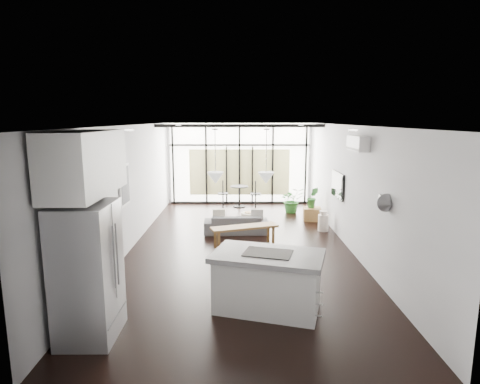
{
  "coord_description": "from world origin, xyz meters",
  "views": [
    {
      "loc": [
        -0.04,
        -8.92,
        2.94
      ],
      "look_at": [
        0.0,
        0.3,
        1.25
      ],
      "focal_mm": 30.0,
      "sensor_mm": 36.0,
      "label": 1
    }
  ],
  "objects_px": {
    "island": "(268,281)",
    "sofa": "(236,221)",
    "tv": "(338,185)",
    "milk_can": "(323,221)",
    "pouf": "(249,219)",
    "console_bench": "(245,236)",
    "fridge": "(88,272)"
  },
  "relations": [
    {
      "from": "island",
      "to": "sofa",
      "type": "relative_size",
      "value": 1.01
    },
    {
      "from": "sofa",
      "to": "tv",
      "type": "xyz_separation_m",
      "value": [
        2.56,
        -0.2,
        0.98
      ]
    },
    {
      "from": "sofa",
      "to": "tv",
      "type": "distance_m",
      "value": 2.75
    },
    {
      "from": "sofa",
      "to": "tv",
      "type": "relative_size",
      "value": 1.51
    },
    {
      "from": "sofa",
      "to": "milk_can",
      "type": "relative_size",
      "value": 3.03
    },
    {
      "from": "pouf",
      "to": "tv",
      "type": "bearing_deg",
      "value": -23.89
    },
    {
      "from": "island",
      "to": "pouf",
      "type": "xyz_separation_m",
      "value": [
        -0.16,
        5.05,
        -0.28
      ]
    },
    {
      "from": "island",
      "to": "console_bench",
      "type": "relative_size",
      "value": 1.07
    },
    {
      "from": "sofa",
      "to": "pouf",
      "type": "xyz_separation_m",
      "value": [
        0.36,
        0.78,
        -0.15
      ]
    },
    {
      "from": "island",
      "to": "fridge",
      "type": "relative_size",
      "value": 0.9
    },
    {
      "from": "fridge",
      "to": "pouf",
      "type": "relative_size",
      "value": 4.19
    },
    {
      "from": "sofa",
      "to": "milk_can",
      "type": "height_order",
      "value": "sofa"
    },
    {
      "from": "milk_can",
      "to": "sofa",
      "type": "bearing_deg",
      "value": -175.46
    },
    {
      "from": "pouf",
      "to": "milk_can",
      "type": "bearing_deg",
      "value": -16.87
    },
    {
      "from": "console_bench",
      "to": "milk_can",
      "type": "xyz_separation_m",
      "value": [
        2.12,
        1.36,
        0.02
      ]
    },
    {
      "from": "island",
      "to": "sofa",
      "type": "distance_m",
      "value": 4.3
    },
    {
      "from": "island",
      "to": "fridge",
      "type": "distance_m",
      "value": 2.63
    },
    {
      "from": "pouf",
      "to": "tv",
      "type": "distance_m",
      "value": 2.66
    },
    {
      "from": "console_bench",
      "to": "tv",
      "type": "bearing_deg",
      "value": 3.57
    },
    {
      "from": "island",
      "to": "tv",
      "type": "bearing_deg",
      "value": 79.52
    },
    {
      "from": "console_bench",
      "to": "pouf",
      "type": "height_order",
      "value": "console_bench"
    },
    {
      "from": "tv",
      "to": "fridge",
      "type": "bearing_deg",
      "value": -132.93
    },
    {
      "from": "tv",
      "to": "milk_can",
      "type": "bearing_deg",
      "value": 122.35
    },
    {
      "from": "pouf",
      "to": "fridge",
      "type": "bearing_deg",
      "value": -111.63
    },
    {
      "from": "console_bench",
      "to": "pouf",
      "type": "relative_size",
      "value": 3.51
    },
    {
      "from": "fridge",
      "to": "tv",
      "type": "distance_m",
      "value": 6.63
    },
    {
      "from": "island",
      "to": "milk_can",
      "type": "bearing_deg",
      "value": 84.13
    },
    {
      "from": "island",
      "to": "pouf",
      "type": "height_order",
      "value": "island"
    },
    {
      "from": "milk_can",
      "to": "console_bench",
      "type": "bearing_deg",
      "value": -147.36
    },
    {
      "from": "island",
      "to": "tv",
      "type": "xyz_separation_m",
      "value": [
        2.05,
        4.07,
        0.84
      ]
    },
    {
      "from": "island",
      "to": "milk_can",
      "type": "relative_size",
      "value": 3.06
    },
    {
      "from": "pouf",
      "to": "tv",
      "type": "height_order",
      "value": "tv"
    }
  ]
}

